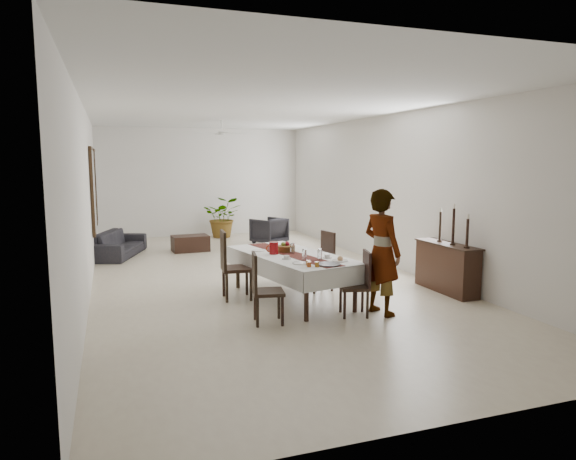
{
  "coord_description": "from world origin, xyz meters",
  "views": [
    {
      "loc": [
        -2.62,
        -9.42,
        2.23
      ],
      "look_at": [
        0.25,
        -1.16,
        1.05
      ],
      "focal_mm": 32.0,
      "sensor_mm": 36.0,
      "label": 1
    }
  ],
  "objects": [
    {
      "name": "floor",
      "position": [
        0.0,
        0.0,
        0.0
      ],
      "size": [
        6.0,
        12.0,
        0.0
      ],
      "primitive_type": "cube",
      "color": "beige",
      "rests_on": "ground"
    },
    {
      "name": "ceiling",
      "position": [
        0.0,
        0.0,
        3.2
      ],
      "size": [
        6.0,
        12.0,
        0.02
      ],
      "primitive_type": "cube",
      "color": "white",
      "rests_on": "wall_back"
    },
    {
      "name": "wall_back",
      "position": [
        0.0,
        6.0,
        1.6
      ],
      "size": [
        6.0,
        0.02,
        3.2
      ],
      "primitive_type": "cube",
      "color": "silver",
      "rests_on": "floor"
    },
    {
      "name": "wall_front",
      "position": [
        0.0,
        -6.0,
        1.6
      ],
      "size": [
        6.0,
        0.02,
        3.2
      ],
      "primitive_type": "cube",
      "color": "silver",
      "rests_on": "floor"
    },
    {
      "name": "wall_left",
      "position": [
        -3.0,
        0.0,
        1.6
      ],
      "size": [
        0.02,
        12.0,
        3.2
      ],
      "primitive_type": "cube",
      "color": "silver",
      "rests_on": "floor"
    },
    {
      "name": "wall_right",
      "position": [
        3.0,
        0.0,
        1.6
      ],
      "size": [
        0.02,
        12.0,
        3.2
      ],
      "primitive_type": "cube",
      "color": "silver",
      "rests_on": "floor"
    },
    {
      "name": "dining_table_top",
      "position": [
        0.1,
        -1.76,
        0.71
      ],
      "size": [
        1.43,
        2.49,
        0.05
      ],
      "primitive_type": "cube",
      "rotation": [
        0.0,
        0.0,
        0.2
      ],
      "color": "black",
      "rests_on": "table_leg_fl"
    },
    {
      "name": "table_leg_fl",
      "position": [
        -0.09,
        -2.94,
        0.34
      ],
      "size": [
        0.08,
        0.08,
        0.68
      ],
      "primitive_type": "cylinder",
      "rotation": [
        0.0,
        0.0,
        0.2
      ],
      "color": "black",
      "rests_on": "floor"
    },
    {
      "name": "table_leg_fr",
      "position": [
        0.75,
        -2.76,
        0.34
      ],
      "size": [
        0.08,
        0.08,
        0.68
      ],
      "primitive_type": "cylinder",
      "rotation": [
        0.0,
        0.0,
        0.2
      ],
      "color": "black",
      "rests_on": "floor"
    },
    {
      "name": "table_leg_bl",
      "position": [
        -0.55,
        -0.76,
        0.34
      ],
      "size": [
        0.08,
        0.08,
        0.68
      ],
      "primitive_type": "cylinder",
      "rotation": [
        0.0,
        0.0,
        0.2
      ],
      "color": "black",
      "rests_on": "floor"
    },
    {
      "name": "table_leg_br",
      "position": [
        0.29,
        -0.59,
        0.34
      ],
      "size": [
        0.08,
        0.08,
        0.68
      ],
      "primitive_type": "cylinder",
      "rotation": [
        0.0,
        0.0,
        0.2
      ],
      "color": "black",
      "rests_on": "floor"
    },
    {
      "name": "tablecloth_top",
      "position": [
        0.1,
        -1.76,
        0.74
      ],
      "size": [
        1.64,
        2.7,
        0.01
      ],
      "primitive_type": "cube",
      "rotation": [
        0.0,
        0.0,
        0.2
      ],
      "color": "white",
      "rests_on": "dining_table_top"
    },
    {
      "name": "tablecloth_drape_left",
      "position": [
        -0.46,
        -1.88,
        0.6
      ],
      "size": [
        0.52,
        2.47,
        0.29
      ],
      "primitive_type": "cube",
      "rotation": [
        0.0,
        0.0,
        0.2
      ],
      "color": "silver",
      "rests_on": "dining_table_top"
    },
    {
      "name": "tablecloth_drape_right",
      "position": [
        0.66,
        -1.65,
        0.6
      ],
      "size": [
        0.52,
        2.47,
        0.29
      ],
      "primitive_type": "cube",
      "rotation": [
        0.0,
        0.0,
        0.2
      ],
      "color": "silver",
      "rests_on": "dining_table_top"
    },
    {
      "name": "tablecloth_drape_near",
      "position": [
        0.36,
        -2.99,
        0.6
      ],
      "size": [
        1.13,
        0.24,
        0.29
      ],
      "primitive_type": "cube",
      "rotation": [
        0.0,
        0.0,
        0.2
      ],
      "color": "white",
      "rests_on": "dining_table_top"
    },
    {
      "name": "tablecloth_drape_far",
      "position": [
        -0.15,
        -0.53,
        0.6
      ],
      "size": [
        1.13,
        0.24,
        0.29
      ],
      "primitive_type": "cube",
      "rotation": [
        0.0,
        0.0,
        0.2
      ],
      "color": "white",
      "rests_on": "dining_table_top"
    },
    {
      "name": "table_runner",
      "position": [
        0.1,
        -1.76,
        0.74
      ],
      "size": [
        0.83,
        2.46,
        0.0
      ],
      "primitive_type": "cube",
      "rotation": [
        0.0,
        0.0,
        0.2
      ],
      "color": "maroon",
      "rests_on": "tablecloth_top"
    },
    {
      "name": "red_pitcher",
      "position": [
        -0.17,
        -1.67,
        0.84
      ],
      "size": [
        0.17,
        0.17,
        0.2
      ],
      "primitive_type": "cylinder",
      "rotation": [
        0.0,
        0.0,
        0.2
      ],
      "color": "maroon",
      "rests_on": "tablecloth_top"
    },
    {
      "name": "pitcher_handle",
      "position": [
        -0.25,
        -1.68,
        0.84
      ],
      "size": [
        0.12,
        0.04,
        0.12
      ],
      "primitive_type": "torus",
      "rotation": [
        1.57,
        0.0,
        0.2
      ],
      "color": "maroon",
      "rests_on": "red_pitcher"
    },
    {
      "name": "wine_glass_near",
      "position": [
        0.34,
        -2.36,
        0.83
      ],
      "size": [
        0.07,
        0.07,
        0.17
      ],
      "primitive_type": "cylinder",
      "color": "white",
      "rests_on": "tablecloth_top"
    },
    {
      "name": "wine_glass_mid",
      "position": [
        0.11,
        -2.31,
        0.83
      ],
      "size": [
        0.07,
        0.07,
        0.17
      ],
      "primitive_type": "cylinder",
      "color": "white",
      "rests_on": "tablecloth_top"
    },
    {
      "name": "wine_glass_far",
      "position": [
        0.14,
        -1.7,
        0.83
      ],
      "size": [
        0.07,
        0.07,
        0.17
      ],
      "primitive_type": "cylinder",
      "color": "silver",
      "rests_on": "tablecloth_top"
    },
    {
      "name": "teacup_right",
      "position": [
        0.51,
        -2.28,
        0.77
      ],
      "size": [
        0.09,
        0.09,
        0.06
      ],
      "primitive_type": "cylinder",
      "color": "white",
      "rests_on": "saucer_right"
    },
    {
      "name": "saucer_right",
      "position": [
        0.51,
        -2.28,
        0.75
      ],
      "size": [
        0.15,
        0.15,
        0.01
      ],
      "primitive_type": "cylinder",
      "color": "silver",
      "rests_on": "tablecloth_top"
    },
    {
      "name": "teacup_left",
      "position": [
        -0.12,
        -2.16,
        0.77
      ],
      "size": [
        0.09,
        0.09,
        0.06
      ],
      "primitive_type": "cylinder",
      "color": "silver",
      "rests_on": "saucer_left"
    },
    {
      "name": "saucer_left",
      "position": [
        -0.12,
        -2.16,
        0.75
      ],
      "size": [
        0.15,
        0.15,
        0.01
      ],
      "primitive_type": "cylinder",
      "color": "silver",
      "rests_on": "tablecloth_top"
    },
    {
      "name": "plate_near_right",
      "position": [
        0.59,
        -2.56,
        0.75
      ],
      "size": [
        0.23,
        0.23,
        0.01
      ],
      "primitive_type": "cylinder",
      "color": "white",
      "rests_on": "tablecloth_top"
    },
    {
      "name": "bread_near_right",
      "position": [
        0.59,
        -2.56,
        0.78
      ],
      "size": [
        0.09,
        0.09,
        0.09
      ],
      "primitive_type": "sphere",
      "color": "tan",
      "rests_on": "plate_near_right"
    },
    {
      "name": "plate_near_left",
      "position": [
        -0.04,
        -2.54,
        0.75
      ],
      "size": [
        0.23,
        0.23,
        0.01
      ],
      "primitive_type": "cylinder",
      "color": "silver",
      "rests_on": "tablecloth_top"
    },
    {
      "name": "plate_far_left",
      "position": [
        -0.31,
        -1.3,
        0.75
      ],
      "size": [
        0.23,
        0.23,
        0.01
      ],
      "primitive_type": "cylinder",
      "color": "silver",
      "rests_on": "tablecloth_top"
    },
    {
      "name": "serving_tray",
      "position": [
        0.31,
        -2.76,
        0.75
      ],
      "size": [
        0.35,
        0.35,
        0.02
      ],
      "primitive_type": "cylinder",
      "color": "#3D3D42",
      "rests_on": "tablecloth_top"
    },
    {
      "name": "jam_jar_a",
      "position": [
        0.11,
        -2.84,
        0.78
      ],
      "size": [
        0.06,
        0.06,
        0.07
      ],
      "primitive_type": "cylinder",
      "color": "#9A5D16",
      "rests_on": "tablecloth_top"
    },
    {
      "name": "jam_jar_b",
      "position": [
        -0.0,
        -2.8,
        0.78
      ],
      "size": [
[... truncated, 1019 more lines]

